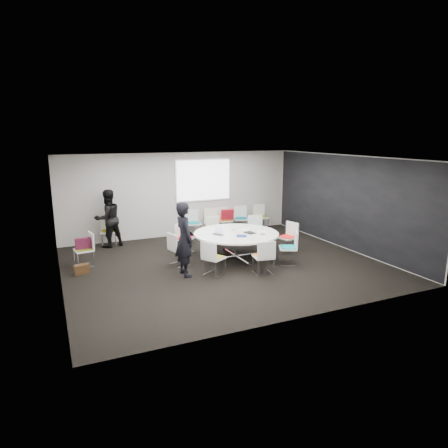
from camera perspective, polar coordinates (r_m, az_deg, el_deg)
name	(u,v)px	position (r m, az deg, el deg)	size (l,w,h in m)	color
room_shell	(227,212)	(10.36, 0.37, 1.66)	(8.08, 7.08, 2.88)	black
conference_table	(236,239)	(11.04, 1.74, -2.16)	(2.34, 2.34, 0.73)	silver
projection_screen	(204,180)	(13.71, -2.94, 6.27)	(1.90, 0.03, 1.35)	white
chair_ring_a	(287,243)	(11.81, 9.05, -2.71)	(0.56, 0.56, 0.88)	silver
chair_ring_b	(255,235)	(12.59, 4.42, -1.63)	(0.62, 0.61, 0.88)	silver
chair_ring_c	(215,237)	(12.39, -1.32, -1.83)	(0.47, 0.45, 0.88)	silver
chair_ring_d	(185,244)	(11.61, -5.61, -2.89)	(0.64, 0.64, 0.88)	silver
chair_ring_e	(179,255)	(10.59, -6.47, -4.45)	(0.55, 0.56, 0.88)	silver
chair_ring_f	(213,265)	(9.78, -1.51, -5.82)	(0.62, 0.62, 0.88)	silver
chair_ring_g	(263,263)	(9.92, 5.64, -5.62)	(0.53, 0.52, 0.88)	silver
chair_ring_h	(288,254)	(10.76, 9.16, -4.25)	(0.61, 0.61, 0.88)	silver
chair_back_a	(193,228)	(13.52, -4.39, -0.62)	(0.50, 0.49, 0.88)	silver
chair_back_b	(211,226)	(13.76, -1.88, -0.35)	(0.59, 0.59, 0.88)	silver
chair_back_c	(225,225)	(13.96, 0.09, -0.16)	(0.48, 0.47, 0.88)	silver
chair_back_d	(241,223)	(14.22, 2.43, 0.07)	(0.58, 0.57, 0.88)	silver
chair_back_e	(261,222)	(14.54, 5.25, 0.31)	(0.50, 0.49, 0.88)	silver
chair_spare_left	(85,256)	(11.07, -19.26, -4.34)	(0.51, 0.52, 0.88)	silver
chair_person_back	(109,237)	(12.90, -16.16, -1.74)	(0.53, 0.52, 0.88)	silver
person_main	(184,239)	(9.68, -5.68, -2.16)	(0.67, 0.44, 1.82)	black
person_back	(108,218)	(12.61, -16.23, 0.76)	(0.86, 0.67, 1.77)	black
laptop	(219,234)	(10.81, -0.71, -1.43)	(0.32, 0.21, 0.03)	#333338
laptop_lid	(219,230)	(10.77, -0.71, -0.85)	(0.30, 0.02, 0.22)	silver
notebook_black	(250,233)	(10.98, 3.69, -1.25)	(0.22, 0.30, 0.02)	black
tablet_folio	(242,236)	(10.63, 2.53, -1.70)	(0.26, 0.20, 0.03)	navy
papers_right	(246,229)	(11.41, 3.13, -0.75)	(0.30, 0.21, 0.00)	white
papers_front	(263,231)	(11.22, 5.57, -1.02)	(0.30, 0.21, 0.00)	silver
cup	(233,229)	(11.21, 1.24, -0.76)	(0.08, 0.08, 0.09)	white
phone	(263,234)	(10.88, 5.55, -1.45)	(0.14, 0.07, 0.01)	black
maroon_bag	(83,243)	(10.97, -19.47, -2.63)	(0.40, 0.14, 0.28)	#551630
brown_bag	(82,269)	(10.54, -19.68, -6.11)	(0.36, 0.16, 0.24)	#3C2513
red_jacket	(227,214)	(13.67, 0.48, 1.39)	(0.44, 0.10, 0.35)	maroon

